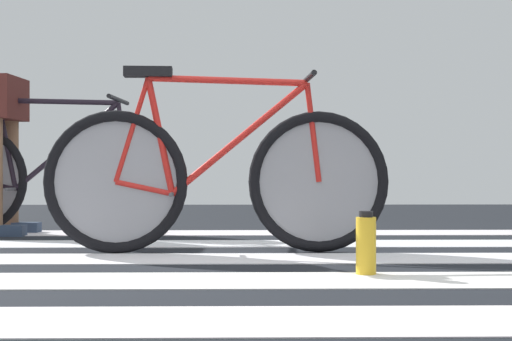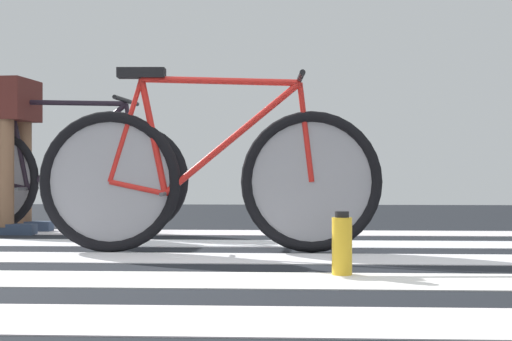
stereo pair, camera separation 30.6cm
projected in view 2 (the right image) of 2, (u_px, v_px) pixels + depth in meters
name	position (u px, v px, depth m)	size (l,w,h in m)	color
ground	(139.00, 287.00, 2.80)	(18.00, 14.00, 0.02)	black
crosswalk_markings	(137.00, 280.00, 2.90)	(5.37, 5.00, 0.00)	silver
bicycle_1_of_2	(210.00, 176.00, 3.92)	(1.74, 0.52, 0.93)	black
bicycle_2_of_2	(60.00, 175.00, 5.16)	(1.74, 0.52, 0.93)	black
cyclist_2_of_2	(15.00, 133.00, 5.20)	(0.34, 0.42, 1.03)	brown
water_bottle	(342.00, 245.00, 3.04)	(0.08, 0.08, 0.25)	gold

